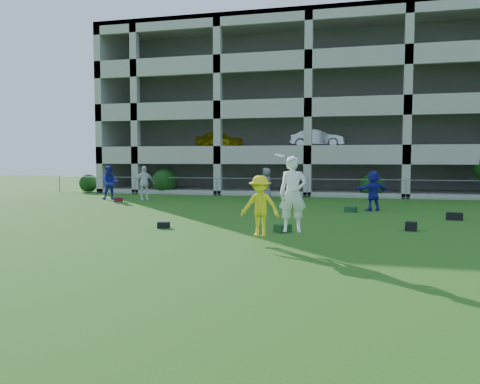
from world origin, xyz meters
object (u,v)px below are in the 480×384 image
(bystander_b, at_px, (144,183))
(bystander_c, at_px, (266,184))
(frisbee_contest, at_px, (271,202))
(bystander_d, at_px, (373,191))
(parking_garage, at_px, (318,115))
(crate_d, at_px, (411,226))
(bystander_a, at_px, (110,183))

(bystander_b, bearing_deg, bystander_c, -20.03)
(frisbee_contest, bearing_deg, bystander_d, 73.08)
(bystander_c, height_order, parking_garage, parking_garage)
(crate_d, height_order, frisbee_contest, frisbee_contest)
(bystander_c, bearing_deg, bystander_d, 31.36)
(frisbee_contest, distance_m, parking_garage, 26.57)
(bystander_d, bearing_deg, bystander_c, -69.37)
(bystander_d, bearing_deg, crate_d, 66.29)
(bystander_c, bearing_deg, bystander_a, -101.51)
(bystander_d, relative_size, crate_d, 5.39)
(bystander_a, relative_size, bystander_c, 1.05)
(bystander_a, bearing_deg, parking_garage, 24.73)
(crate_d, bearing_deg, parking_garage, 102.27)
(frisbee_contest, xyz_separation_m, parking_garage, (-0.72, 26.13, 4.77))
(crate_d, bearing_deg, frisbee_contest, -135.64)
(crate_d, bearing_deg, bystander_d, 99.31)
(bystander_c, distance_m, bystander_d, 7.31)
(bystander_d, height_order, parking_garage, parking_garage)
(bystander_d, bearing_deg, parking_garage, -109.63)
(bystander_b, relative_size, parking_garage, 0.07)
(bystander_c, bearing_deg, parking_garage, 147.59)
(bystander_b, distance_m, frisbee_contest, 16.12)
(bystander_b, height_order, parking_garage, parking_garage)
(bystander_a, relative_size, bystander_d, 1.07)
(bystander_c, xyz_separation_m, parking_garage, (2.08, 11.66, 5.06))
(bystander_a, distance_m, bystander_d, 15.29)
(bystander_a, bearing_deg, frisbee_contest, -71.95)
(bystander_c, height_order, crate_d, bystander_c)
(bystander_b, relative_size, crate_d, 5.80)
(bystander_b, height_order, crate_d, bystander_b)
(bystander_c, relative_size, parking_garage, 0.06)
(bystander_a, relative_size, crate_d, 5.77)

